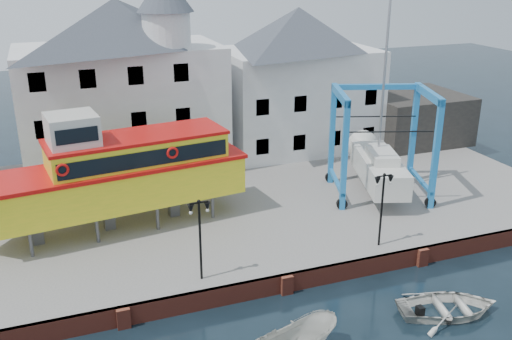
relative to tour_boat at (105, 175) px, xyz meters
name	(u,v)px	position (x,y,z in m)	size (l,w,h in m)	color
ground	(286,293)	(7.49, -8.40, -4.30)	(140.00, 140.00, 0.00)	black
hardstanding	(221,201)	(7.49, 2.60, -3.80)	(44.00, 22.00, 1.00)	slate
quay_wall	(285,283)	(7.49, -8.29, -3.80)	(44.00, 0.47, 1.00)	maroon
building_white_main	(123,84)	(2.62, 9.99, 3.04)	(14.00, 8.30, 14.00)	white
building_white_right	(297,79)	(16.49, 10.60, 2.30)	(12.00, 8.00, 11.20)	white
shed_dark	(413,117)	(26.49, 8.60, -1.30)	(8.00, 7.00, 4.00)	black
lamp_post_left	(199,220)	(3.49, -7.20, -0.13)	(1.12, 0.32, 4.20)	black
lamp_post_right	(383,191)	(13.49, -7.20, -0.13)	(1.12, 0.32, 4.20)	black
tour_boat	(105,175)	(0.00, 0.00, 0.00)	(16.43, 5.81, 7.00)	#59595E
travel_lift	(377,158)	(17.51, -0.18, -1.06)	(7.47, 9.15, 13.43)	#176FB8
motorboat_b	(447,313)	(13.93, -12.67, -4.30)	(3.40, 4.77, 0.99)	silver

